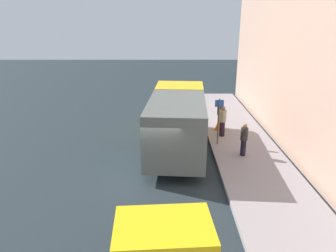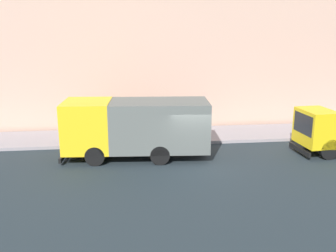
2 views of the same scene
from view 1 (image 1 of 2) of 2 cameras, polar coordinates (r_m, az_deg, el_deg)
ground at (r=13.57m, az=-3.15°, el=-9.35°), size 80.00×80.00×0.00m
sidewalk at (r=14.07m, az=16.56°, el=-8.69°), size 3.40×30.00×0.17m
large_utility_truck at (r=15.54m, az=1.86°, el=1.10°), size 3.07×7.45×2.93m
pedestrian_walking at (r=15.32m, az=13.69°, el=-2.27°), size 0.35×0.35×1.61m
pedestrian_standing at (r=17.63m, az=9.96°, el=1.00°), size 0.54×0.54×1.73m
pedestrian_third at (r=18.93m, az=9.53°, el=2.25°), size 0.49×0.49×1.70m
traffic_cone_orange at (r=18.71m, az=9.33°, el=0.34°), size 0.51×0.51×0.73m
street_sign_post at (r=16.32m, az=9.28°, el=1.54°), size 0.44×0.08×2.43m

